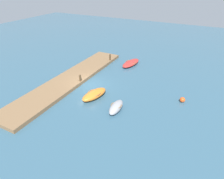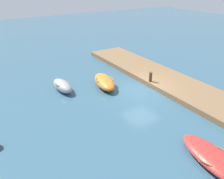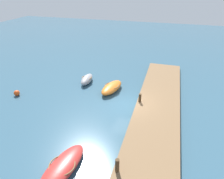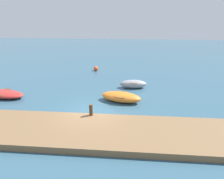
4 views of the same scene
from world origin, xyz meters
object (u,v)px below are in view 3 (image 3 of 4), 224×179
Objects in this scene: rowboat_red at (62,167)px; rowboat_orange at (112,87)px; marker_buoy at (17,93)px; mooring_post_mid_west at (140,98)px; mooring_post_west at (117,165)px; dinghy_grey at (87,79)px.

rowboat_orange is at bearing 8.17° from rowboat_red.
mooring_post_mid_west is at bearing -82.34° from marker_buoy.
marker_buoy is (6.24, 11.96, -0.57)m from mooring_post_west.
mooring_post_west is at bearing 180.00° from mooring_post_mid_west.
rowboat_red reaches higher than marker_buoy.
mooring_post_west is at bearing -148.66° from rowboat_orange.
mooring_post_west is 1.58× the size of marker_buoy.
mooring_post_mid_west reaches higher than dinghy_grey.
marker_buoy is at bearing 60.25° from rowboat_red.
mooring_post_west is 7.85m from mooring_post_mid_west.
dinghy_grey is at bearing 30.55° from mooring_post_west.
dinghy_grey is 0.74× the size of rowboat_orange.
rowboat_orange is at bearing -68.06° from marker_buoy.
mooring_post_mid_west reaches higher than rowboat_orange.
mooring_post_mid_west is at bearing -118.34° from dinghy_grey.
mooring_post_mid_west reaches higher than marker_buoy.
mooring_post_mid_west is (-2.99, -6.40, 0.40)m from dinghy_grey.
mooring_post_mid_west is 12.08m from marker_buoy.
rowboat_red is at bearing -128.00° from marker_buoy.
dinghy_grey is at bearing -50.43° from marker_buoy.
mooring_post_mid_west is (-1.92, -3.21, 0.40)m from rowboat_orange.
rowboat_orange reaches higher than marker_buoy.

